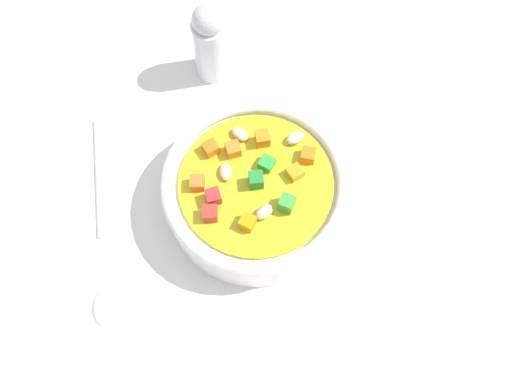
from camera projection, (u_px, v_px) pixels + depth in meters
ground_plane at (256, 206)px, 60.30cm from camera, size 140.00×140.00×2.00cm
soup_bowl_main at (256, 191)px, 56.75cm from camera, size 17.08×17.08×6.11cm
spoon at (100, 232)px, 57.75cm from camera, size 20.88×3.33×0.91cm
pepper_shaker at (210, 42)px, 60.51cm from camera, size 3.48×3.48×9.85cm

